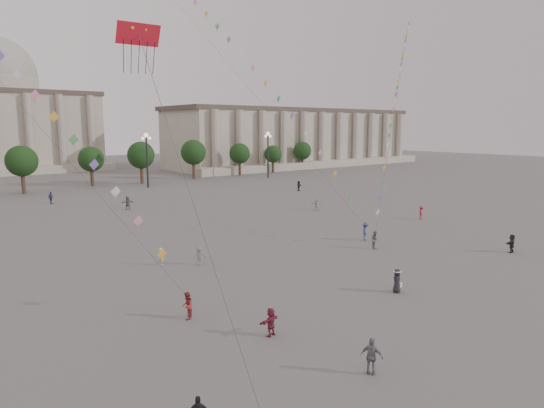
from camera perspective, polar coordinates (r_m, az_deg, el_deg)
ground at (r=33.56m, az=13.41°, el=-11.91°), size 360.00×360.00×0.00m
hall_east at (r=150.84m, az=2.91°, el=7.80°), size 84.00×26.22×17.20m
tree_row at (r=100.39m, az=-24.24°, el=4.61°), size 137.12×5.12×8.00m
lamp_post_mid_east at (r=97.68m, az=-14.53°, el=6.17°), size 2.00×0.90×10.65m
lamp_post_far_east at (r=113.31m, az=-0.48°, el=6.83°), size 2.00×0.90×10.65m
person_crowd_0 at (r=82.53m, az=-24.59°, el=0.66°), size 1.15×1.04×1.88m
person_crowd_3 at (r=51.56m, az=26.36°, el=-4.18°), size 1.68×0.67×1.77m
person_crowd_6 at (r=42.63m, az=-8.55°, el=-6.04°), size 1.22×0.99×1.65m
person_crowd_7 at (r=69.76m, az=5.26°, el=-0.01°), size 1.70×1.07×1.75m
person_crowd_8 at (r=65.45m, az=17.15°, el=-0.98°), size 1.24×1.30×1.77m
person_crowd_9 at (r=90.47m, az=3.17°, el=2.15°), size 1.81×1.21×1.87m
person_crowd_12 at (r=72.87m, az=-16.61°, el=0.12°), size 1.89×1.00×1.95m
person_crowd_13 at (r=43.23m, az=-12.94°, el=-6.03°), size 0.59×0.67×1.55m
tourist_2 at (r=28.53m, az=-0.15°, el=-13.70°), size 1.62×0.81×1.67m
tourist_3 at (r=24.96m, az=11.65°, el=-17.16°), size 0.90×1.18×1.86m
kite_flyer_0 at (r=31.24m, az=-9.95°, el=-11.70°), size 1.03×1.07×1.73m
kite_flyer_1 at (r=52.00m, az=10.92°, el=-3.18°), size 1.39×1.38×1.93m
kite_flyer_2 at (r=48.83m, az=12.02°, el=-4.11°), size 1.04×1.09×1.77m
hat_person at (r=36.55m, az=14.49°, el=-8.68°), size 1.00×0.98×1.74m
dragon_kite at (r=26.06m, az=-15.30°, el=16.96°), size 2.22×6.49×19.33m
kite_train_east at (r=74.30m, az=14.61°, el=13.46°), size 41.92×27.65×59.23m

